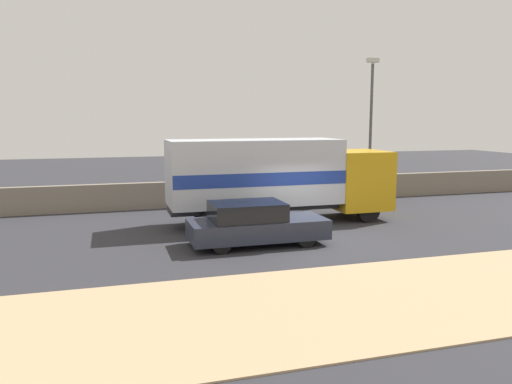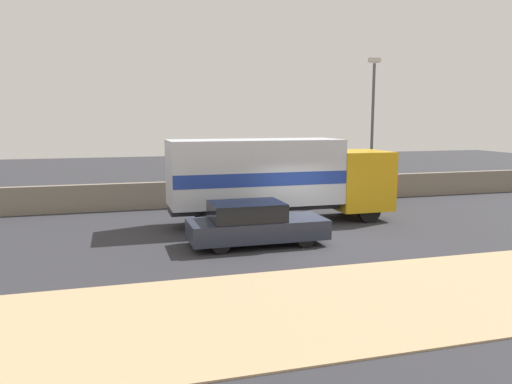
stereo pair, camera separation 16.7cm
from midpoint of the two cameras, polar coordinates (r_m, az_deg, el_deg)
The scene contains 7 objects.
ground_plane at distance 17.21m, azimuth 6.53°, elevation -5.36°, with size 80.00×80.00×0.00m, color #2D2D33.
dirt_shoulder_foreground at distance 12.30m, azimuth 17.09°, elevation -11.22°, with size 60.00×5.08×0.04m.
stone_wall_backdrop at distance 24.04m, azimuth -0.28°, elevation 0.08°, with size 60.00×0.35×1.20m.
street_lamp at distance 25.10m, azimuth 13.36°, elevation 8.03°, with size 0.56×0.28×6.94m.
box_truck at distance 19.53m, azimuth 2.73°, elevation 1.83°, with size 8.82×2.41×3.29m.
car_hatchback at distance 16.19m, azimuth 0.07°, elevation -3.65°, with size 4.45×1.81×1.42m.
pedestrian at distance 24.68m, azimuth 15.69°, elevation 0.56°, with size 0.36×0.36×1.64m.
Camera 2 is at (-6.38, -15.45, 4.06)m, focal length 35.00 mm.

